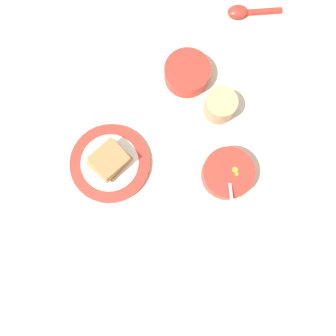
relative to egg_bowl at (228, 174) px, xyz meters
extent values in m
plane|color=beige|center=(-0.22, -0.16, -0.03)|extent=(3.00, 3.00, 0.00)
cylinder|color=red|center=(0.00, 0.00, 0.00)|extent=(0.13, 0.13, 0.05)
cylinder|color=white|center=(0.00, 0.00, 0.00)|extent=(0.10, 0.10, 0.02)
ellipsoid|color=yellow|center=(-0.01, 0.01, 0.02)|extent=(0.03, 0.03, 0.02)
ellipsoid|color=yellow|center=(0.00, 0.02, 0.02)|extent=(0.03, 0.03, 0.01)
cylinder|color=black|center=(0.01, 0.00, 0.02)|extent=(0.03, 0.03, 0.00)
ellipsoid|color=silver|center=(0.01, 0.00, 0.02)|extent=(0.03, 0.02, 0.01)
cube|color=silver|center=(0.05, 0.01, 0.04)|extent=(0.05, 0.02, 0.03)
cylinder|color=red|center=(0.03, -0.30, -0.02)|extent=(0.21, 0.21, 0.01)
cylinder|color=white|center=(0.03, -0.30, -0.01)|extent=(0.15, 0.15, 0.00)
cube|color=#9E7042|center=(0.03, -0.30, 0.00)|extent=(0.11, 0.11, 0.02)
cube|color=tan|center=(0.04, -0.31, 0.01)|extent=(0.11, 0.10, 0.02)
cube|color=#9E7042|center=(0.03, -0.30, 0.03)|extent=(0.11, 0.11, 0.02)
ellipsoid|color=red|center=(-0.47, -0.05, -0.02)|extent=(0.06, 0.07, 0.03)
cube|color=red|center=(-0.49, 0.02, -0.02)|extent=(0.04, 0.10, 0.01)
cylinder|color=red|center=(-0.25, -0.15, 0.00)|extent=(0.12, 0.12, 0.05)
cylinder|color=white|center=(-0.25, -0.15, 0.01)|extent=(0.10, 0.10, 0.02)
cylinder|color=tan|center=(-0.17, -0.05, 0.01)|extent=(0.08, 0.08, 0.07)
cylinder|color=#472B16|center=(-0.17, -0.05, 0.03)|extent=(0.07, 0.07, 0.01)
camera|label=1|loc=(0.16, -0.12, 0.82)|focal=35.00mm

